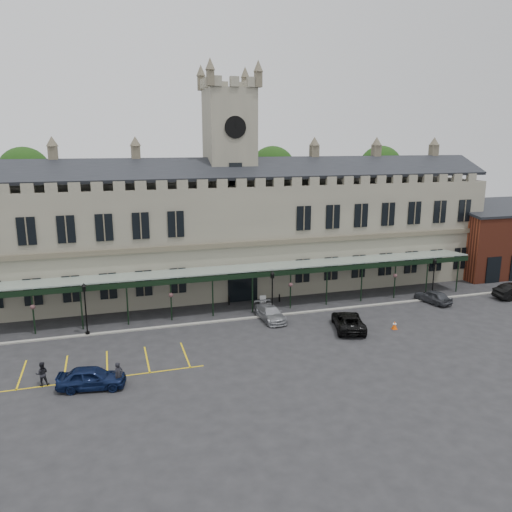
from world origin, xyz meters
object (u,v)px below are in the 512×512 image
object	(u,v)px
traffic_cone	(395,325)
car_right_a	(433,296)
car_van	(348,321)
person_a	(119,376)
lamp_post_left	(85,304)
sign_board	(263,301)
lamp_post_right	(434,275)
car_left_a	(92,378)
clock_tower	(230,174)
lamp_post_mid	(272,290)
station_building	(231,233)
car_taxi	(270,313)
person_b	(42,374)

from	to	relation	value
traffic_cone	car_right_a	world-z (taller)	car_right_a
car_van	person_a	size ratio (longest dim) A/B	2.82
lamp_post_left	sign_board	size ratio (longest dim) A/B	4.41
lamp_post_right	car_left_a	distance (m)	35.92
clock_tower	lamp_post_mid	bearing A→B (deg)	-83.44
lamp_post_mid	lamp_post_right	size ratio (longest dim) A/B	1.02
lamp_post_right	traffic_cone	distance (m)	10.77
station_building	traffic_cone	world-z (taller)	station_building
lamp_post_right	car_right_a	xyz separation A→B (m)	(-0.45, -0.76, -2.07)
lamp_post_right	traffic_cone	size ratio (longest dim) A/B	6.05
station_building	car_van	xyz separation A→B (m)	(7.00, -15.61, -5.72)
traffic_cone	sign_board	bearing A→B (deg)	133.98
traffic_cone	car_left_a	distance (m)	26.28
lamp_post_mid	car_taxi	world-z (taller)	lamp_post_mid
sign_board	traffic_cone	bearing A→B (deg)	-38.19
traffic_cone	sign_board	size ratio (longest dim) A/B	0.71
person_a	car_taxi	bearing A→B (deg)	-5.20
car_van	lamp_post_left	bearing A→B (deg)	3.49
lamp_post_left	car_van	world-z (taller)	lamp_post_left
station_building	lamp_post_left	world-z (taller)	station_building
lamp_post_mid	traffic_cone	size ratio (longest dim) A/B	6.14
person_a	lamp_post_left	bearing A→B (deg)	62.58
station_building	car_van	bearing A→B (deg)	-65.84
person_b	car_taxi	bearing A→B (deg)	-161.74
lamp_post_right	car_van	size ratio (longest dim) A/B	0.87
lamp_post_right	car_left_a	xyz separation A→B (m)	(-34.45, -9.98, -1.98)
sign_board	car_taxi	bearing A→B (deg)	-90.09
car_left_a	traffic_cone	bearing A→B (deg)	-72.79
clock_tower	car_van	bearing A→B (deg)	-65.96
lamp_post_left	traffic_cone	bearing A→B (deg)	-13.72
sign_board	person_a	size ratio (longest dim) A/B	0.57
clock_tower	person_a	bearing A→B (deg)	-121.89
lamp_post_left	lamp_post_mid	bearing A→B (deg)	-2.30
lamp_post_left	car_right_a	xyz separation A→B (m)	(34.57, -1.00, -2.13)
car_taxi	car_left_a	bearing A→B (deg)	-153.84
lamp_post_left	person_a	world-z (taller)	lamp_post_left
car_left_a	person_a	distance (m)	1.90
lamp_post_left	lamp_post_mid	xyz separation A→B (m)	(16.85, -0.68, -0.02)
car_right_a	sign_board	bearing A→B (deg)	-27.87
lamp_post_mid	clock_tower	bearing A→B (deg)	96.56
lamp_post_left	person_b	xyz separation A→B (m)	(-2.73, -8.78, -1.96)
traffic_cone	person_b	xyz separation A→B (m)	(-29.31, -2.30, 0.49)
car_right_a	station_building	bearing A→B (deg)	-44.92
car_right_a	lamp_post_left	bearing A→B (deg)	-15.73
car_taxi	person_b	size ratio (longest dim) A/B	2.70
lamp_post_right	person_a	size ratio (longest dim) A/B	2.44
lamp_post_left	car_taxi	world-z (taller)	lamp_post_left
clock_tower	lamp_post_left	size ratio (longest dim) A/B	5.20
lamp_post_mid	car_van	xyz separation A→B (m)	(5.72, -4.58, -2.06)
lamp_post_left	clock_tower	bearing A→B (deg)	33.82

